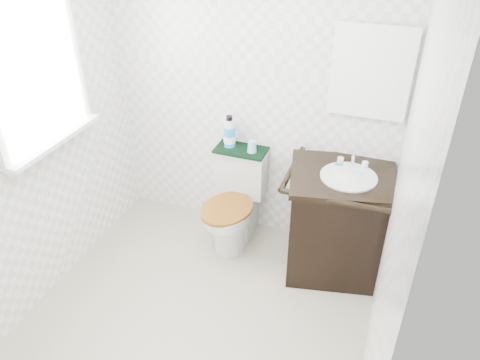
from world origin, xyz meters
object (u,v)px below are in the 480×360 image
Objects in this scene: mouthwash_bottle at (229,132)px; cup at (252,146)px; vanity at (338,220)px; trash_bin at (233,226)px; toilet at (236,204)px.

cup is (0.19, -0.03, -0.07)m from mouthwash_bottle.
cup is at bearing -8.87° from mouthwash_bottle.
trash_bin is at bearing 179.74° from vanity.
toilet is 2.99× the size of mouthwash_bottle.
trash_bin is 0.76m from mouthwash_bottle.
vanity is at bearing -4.69° from toilet.
cup reaches higher than toilet.
mouthwash_bottle is (-0.10, 0.20, 0.72)m from trash_bin.
toilet is 0.18m from trash_bin.
trash_bin is 1.25× the size of mouthwash_bottle.
vanity is 10.28× the size of cup.
toilet is 0.83m from vanity.
trash_bin is (-0.82, 0.00, -0.27)m from vanity.
trash_bin is (0.00, -0.06, -0.17)m from toilet.
trash_bin is 3.53× the size of cup.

